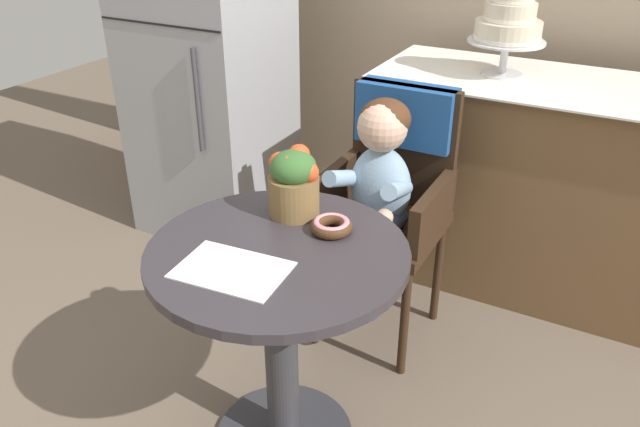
{
  "coord_description": "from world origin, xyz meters",
  "views": [
    {
      "loc": [
        0.78,
        -1.22,
        1.62
      ],
      "look_at": [
        0.05,
        0.15,
        0.77
      ],
      "focal_mm": 35.29,
      "sensor_mm": 36.0,
      "label": 1
    }
  ],
  "objects_px": {
    "seated_child": "(377,182)",
    "tiered_cake_stand": "(509,23)",
    "refrigerator": "(208,59)",
    "wicker_chair": "(393,175)",
    "flower_vase": "(294,181)",
    "donut_front": "(332,225)",
    "cafe_table": "(280,312)"
  },
  "relations": [
    {
      "from": "tiered_cake_stand",
      "to": "refrigerator",
      "type": "height_order",
      "value": "refrigerator"
    },
    {
      "from": "donut_front",
      "to": "seated_child",
      "type": "bearing_deg",
      "value": 96.47
    },
    {
      "from": "seated_child",
      "to": "donut_front",
      "type": "xyz_separation_m",
      "value": [
        0.05,
        -0.44,
        0.06
      ]
    },
    {
      "from": "seated_child",
      "to": "tiered_cake_stand",
      "type": "distance_m",
      "value": 0.86
    },
    {
      "from": "seated_child",
      "to": "donut_front",
      "type": "bearing_deg",
      "value": -83.53
    },
    {
      "from": "seated_child",
      "to": "donut_front",
      "type": "distance_m",
      "value": 0.44
    },
    {
      "from": "seated_child",
      "to": "wicker_chair",
      "type": "bearing_deg",
      "value": 90.0
    },
    {
      "from": "wicker_chair",
      "to": "refrigerator",
      "type": "bearing_deg",
      "value": 158.03
    },
    {
      "from": "seated_child",
      "to": "refrigerator",
      "type": "bearing_deg",
      "value": 154.74
    },
    {
      "from": "wicker_chair",
      "to": "tiered_cake_stand",
      "type": "relative_size",
      "value": 2.81
    },
    {
      "from": "cafe_table",
      "to": "tiered_cake_stand",
      "type": "relative_size",
      "value": 2.12
    },
    {
      "from": "wicker_chair",
      "to": "flower_vase",
      "type": "height_order",
      "value": "wicker_chair"
    },
    {
      "from": "wicker_chair",
      "to": "tiered_cake_stand",
      "type": "xyz_separation_m",
      "value": [
        0.22,
        0.56,
        0.46
      ]
    },
    {
      "from": "donut_front",
      "to": "flower_vase",
      "type": "bearing_deg",
      "value": 162.6
    },
    {
      "from": "seated_child",
      "to": "refrigerator",
      "type": "relative_size",
      "value": 0.43
    },
    {
      "from": "wicker_chair",
      "to": "tiered_cake_stand",
      "type": "distance_m",
      "value": 0.76
    },
    {
      "from": "tiered_cake_stand",
      "to": "refrigerator",
      "type": "bearing_deg",
      "value": -171.3
    },
    {
      "from": "seated_child",
      "to": "tiered_cake_stand",
      "type": "relative_size",
      "value": 2.14
    },
    {
      "from": "flower_vase",
      "to": "refrigerator",
      "type": "relative_size",
      "value": 0.12
    },
    {
      "from": "flower_vase",
      "to": "wicker_chair",
      "type": "bearing_deg",
      "value": 79.73
    },
    {
      "from": "wicker_chair",
      "to": "tiered_cake_stand",
      "type": "height_order",
      "value": "tiered_cake_stand"
    },
    {
      "from": "flower_vase",
      "to": "cafe_table",
      "type": "bearing_deg",
      "value": -72.57
    },
    {
      "from": "wicker_chair",
      "to": "flower_vase",
      "type": "xyz_separation_m",
      "value": [
        -0.1,
        -0.55,
        0.19
      ]
    },
    {
      "from": "wicker_chair",
      "to": "refrigerator",
      "type": "relative_size",
      "value": 0.56
    },
    {
      "from": "wicker_chair",
      "to": "refrigerator",
      "type": "distance_m",
      "value": 1.16
    },
    {
      "from": "tiered_cake_stand",
      "to": "refrigerator",
      "type": "distance_m",
      "value": 1.35
    },
    {
      "from": "wicker_chair",
      "to": "tiered_cake_stand",
      "type": "bearing_deg",
      "value": 64.55
    },
    {
      "from": "wicker_chair",
      "to": "refrigerator",
      "type": "xyz_separation_m",
      "value": [
        -1.09,
        0.36,
        0.21
      ]
    },
    {
      "from": "donut_front",
      "to": "flower_vase",
      "type": "relative_size",
      "value": 0.58
    },
    {
      "from": "refrigerator",
      "to": "donut_front",
      "type": "bearing_deg",
      "value": -39.87
    },
    {
      "from": "cafe_table",
      "to": "flower_vase",
      "type": "height_order",
      "value": "flower_vase"
    },
    {
      "from": "flower_vase",
      "to": "tiered_cake_stand",
      "type": "distance_m",
      "value": 1.18
    }
  ]
}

